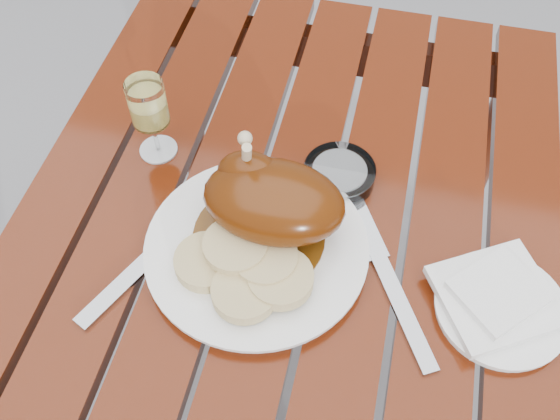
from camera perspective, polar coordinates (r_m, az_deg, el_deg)
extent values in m
plane|color=slate|center=(1.58, -0.22, -18.61)|extent=(60.00, 60.00, 0.00)
cube|color=#66200C|center=(1.22, -0.27, -13.46)|extent=(0.80, 1.20, 0.75)
cylinder|color=white|center=(0.88, -2.15, -3.59)|extent=(0.37, 0.37, 0.02)
cylinder|color=#532C09|center=(0.88, -1.93, -2.36)|extent=(0.19, 0.19, 0.00)
ellipsoid|color=#582106|center=(0.85, -0.57, 0.79)|extent=(0.20, 0.13, 0.10)
ellipsoid|color=#582106|center=(0.86, -2.78, 3.15)|extent=(0.09, 0.06, 0.08)
cylinder|color=#C6B28C|center=(0.85, -3.08, 4.41)|extent=(0.03, 0.05, 0.10)
cylinder|color=tan|center=(0.85, -6.73, -4.73)|extent=(0.09, 0.09, 0.02)
cylinder|color=tan|center=(0.82, -3.24, -7.46)|extent=(0.09, 0.09, 0.02)
cylinder|color=tan|center=(0.83, 0.05, -6.26)|extent=(0.09, 0.09, 0.02)
cylinder|color=tan|center=(0.84, -1.36, -4.44)|extent=(0.09, 0.09, 0.02)
cylinder|color=tan|center=(0.85, -4.11, -3.34)|extent=(0.09, 0.09, 0.02)
cylinder|color=#F2E16E|center=(0.97, -11.68, 8.13)|extent=(0.06, 0.06, 0.14)
cylinder|color=white|center=(0.89, 19.50, -8.52)|extent=(0.19, 0.19, 0.01)
cube|color=white|center=(0.88, 19.13, -7.45)|extent=(0.20, 0.19, 0.01)
cylinder|color=#B2B7BC|center=(0.96, 5.44, 3.28)|extent=(0.13, 0.13, 0.03)
cube|color=gray|center=(0.89, -13.25, -5.69)|extent=(0.10, 0.19, 0.01)
cube|color=gray|center=(0.87, 10.40, -7.39)|extent=(0.14, 0.22, 0.01)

